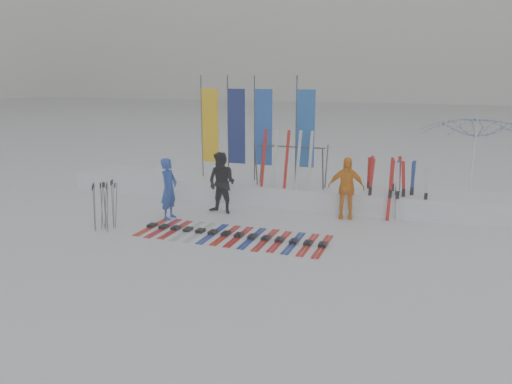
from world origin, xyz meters
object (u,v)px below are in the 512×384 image
at_px(person_blue, 169,189).
at_px(ski_rack, 291,160).
at_px(tent_canopy, 473,165).
at_px(person_yellow, 346,188).
at_px(person_black, 222,183).
at_px(ski_row, 233,235).

relative_size(person_blue, ski_rack, 0.81).
bearing_deg(tent_canopy, person_yellow, -153.52).
xyz_separation_m(person_blue, tent_canopy, (7.70, 3.26, 0.57)).
height_order(person_black, ski_row, person_black).
distance_m(person_black, ski_rack, 2.18).
relative_size(person_blue, tent_canopy, 0.53).
distance_m(person_yellow, tent_canopy, 3.64).
xyz_separation_m(person_blue, ski_rack, (2.74, 2.36, 0.55)).
height_order(person_black, person_yellow, person_black).
bearing_deg(person_blue, tent_canopy, -68.51).
height_order(person_blue, tent_canopy, tent_canopy).
xyz_separation_m(tent_canopy, ski_row, (-5.51, -4.11, -1.37)).
xyz_separation_m(ski_row, ski_rack, (0.55, 3.21, 1.35)).
relative_size(ski_row, ski_rack, 2.27).
bearing_deg(ski_row, tent_canopy, 36.72).
height_order(person_blue, ski_row, person_blue).
bearing_deg(person_blue, person_black, -49.73).
height_order(person_blue, person_yellow, person_yellow).
bearing_deg(ski_rack, ski_row, -99.71).
height_order(person_yellow, ski_rack, ski_rack).
bearing_deg(person_black, ski_row, -51.53).
xyz_separation_m(person_black, ski_row, (1.07, -1.85, -0.83)).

